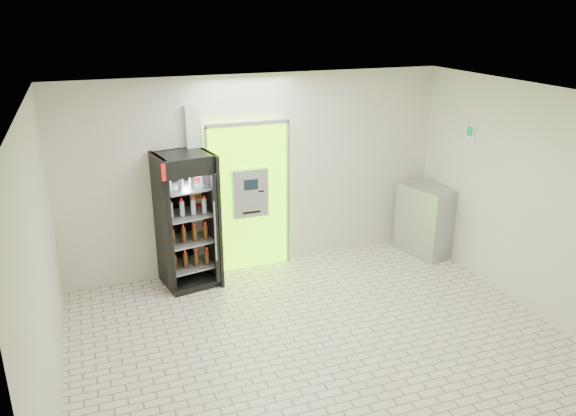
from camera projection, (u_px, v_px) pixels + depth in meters
ground at (321, 343)px, 6.93m from camera, size 6.00×6.00×0.00m
room_shell at (325, 202)px, 6.30m from camera, size 6.00×6.00×6.00m
atm_assembly at (248, 196)px, 8.59m from camera, size 1.30×0.24×2.33m
pillar at (197, 193)px, 8.33m from camera, size 0.22×0.11×2.60m
beverage_cooler at (187, 223)px, 8.12m from camera, size 0.86×0.82×1.99m
steel_cabinet at (426, 220)px, 9.28m from camera, size 0.80×0.99×1.16m
exit_sign at (470, 133)px, 8.41m from camera, size 0.02×0.22×0.26m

